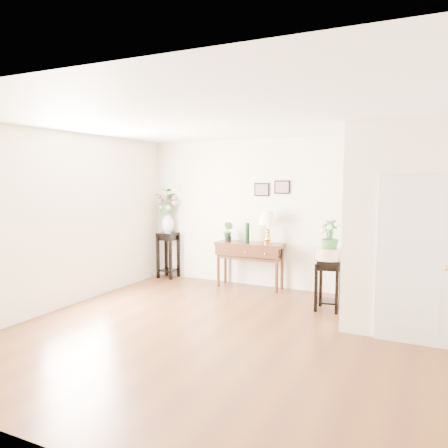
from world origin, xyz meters
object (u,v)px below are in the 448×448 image
Objects in this scene: table_lamp at (268,225)px; plant_stand_b at (329,285)px; plant_stand_a at (168,255)px; console_table at (250,265)px.

table_lamp reaches higher than plant_stand_b.
table_lamp is 0.66× the size of plant_stand_a.
table_lamp is (0.35, 0.00, 0.78)m from console_table.
console_table is 1.83m from plant_stand_b.
plant_stand_b is at bearing -26.60° from console_table.
console_table is at bearing 154.52° from plant_stand_b.
console_table is 1.37× the size of plant_stand_a.
plant_stand_a is at bearing 176.79° from console_table.
plant_stand_b is (3.51, -0.86, -0.07)m from plant_stand_a.
plant_stand_a is (-1.86, 0.07, 0.04)m from console_table.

